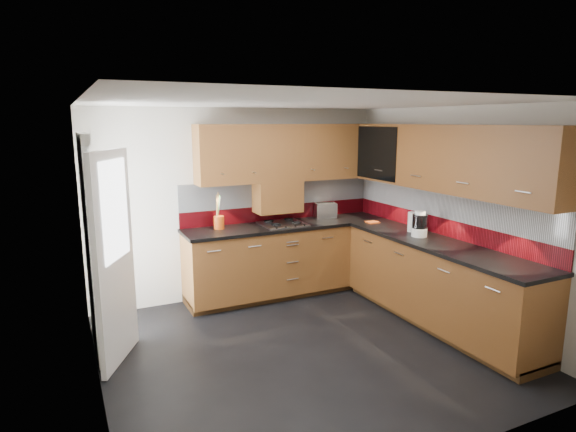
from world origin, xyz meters
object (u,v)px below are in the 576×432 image
gas_hob (283,224)px  toaster (325,210)px  utensil_pot (219,221)px  food_processor (420,225)px

gas_hob → toaster: 0.75m
utensil_pot → toaster: size_ratio=1.42×
utensil_pot → food_processor: size_ratio=1.53×
food_processor → utensil_pot: bearing=144.8°
gas_hob → utensil_pot: size_ratio=1.22×
utensil_pot → toaster: (1.53, 0.06, 0.00)m
toaster → food_processor: size_ratio=1.08×
utensil_pot → gas_hob: bearing=-9.0°
gas_hob → toaster: size_ratio=1.73×
gas_hob → food_processor: 1.69m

